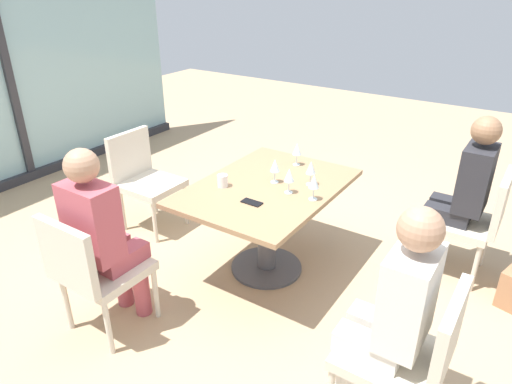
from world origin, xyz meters
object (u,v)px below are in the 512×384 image
object	(u,v)px
wine_glass_3	(289,176)
chair_near_window	(143,175)
person_front_right	(464,189)
person_far_left	(102,232)
chair_front_right	(474,217)
coffee_cup	(223,181)
wine_glass_1	(314,182)
cell_phone_on_table	(252,202)
wine_glass_4	(275,166)
chair_front_left	(409,352)
wine_glass_0	(311,168)
chair_far_left	(93,268)
wine_glass_2	(297,150)
person_front_left	(392,310)
dining_table_main	(267,206)

from	to	relation	value
wine_glass_3	chair_near_window	bearing A→B (deg)	89.23
person_front_right	person_far_left	size ratio (longest dim) A/B	1.00
chair_front_right	coffee_cup	xyz separation A→B (m)	(-0.99, 1.57, 0.28)
wine_glass_1	cell_phone_on_table	world-z (taller)	wine_glass_1
coffee_cup	wine_glass_4	bearing A→B (deg)	-45.95
chair_front_left	person_far_left	xyz separation A→B (m)	(-0.28, 1.83, 0.20)
wine_glass_0	chair_near_window	bearing A→B (deg)	96.73
wine_glass_3	cell_phone_on_table	xyz separation A→B (m)	(-0.28, 0.13, -0.13)
person_far_left	wine_glass_3	xyz separation A→B (m)	(1.06, -0.71, 0.16)
cell_phone_on_table	wine_glass_3	bearing A→B (deg)	-24.13
chair_front_left	person_front_right	distance (m)	1.61
chair_far_left	wine_glass_0	distance (m)	1.62
chair_front_left	wine_glass_4	size ratio (longest dim) A/B	4.70
person_far_left	wine_glass_2	world-z (taller)	person_far_left
chair_far_left	person_front_left	distance (m)	1.78
chair_far_left	cell_phone_on_table	world-z (taller)	chair_far_left
coffee_cup	cell_phone_on_table	bearing A→B (deg)	-107.49
wine_glass_2	wine_glass_4	size ratio (longest dim) A/B	1.00
person_front_left	wine_glass_0	bearing A→B (deg)	44.01
person_front_left	wine_glass_0	world-z (taller)	person_front_left
dining_table_main	wine_glass_4	xyz separation A→B (m)	(0.08, -0.02, 0.30)
chair_near_window	person_front_left	bearing A→B (deg)	-107.60
chair_near_window	wine_glass_4	world-z (taller)	wine_glass_4
chair_front_left	wine_glass_3	xyz separation A→B (m)	(0.78, 1.12, 0.37)
chair_near_window	coffee_cup	distance (m)	1.10
coffee_cup	person_far_left	bearing A→B (deg)	163.78
wine_glass_1	wine_glass_3	size ratio (longest dim) A/B	1.00
chair_front_right	wine_glass_3	bearing A→B (deg)	126.10
wine_glass_2	cell_phone_on_table	bearing A→B (deg)	-174.20
chair_near_window	wine_glass_2	xyz separation A→B (m)	(0.46, -1.30, 0.37)
dining_table_main	wine_glass_0	bearing A→B (deg)	-53.87
person_far_left	wine_glass_1	bearing A→B (deg)	-40.47
cell_phone_on_table	dining_table_main	bearing A→B (deg)	12.63
person_far_left	wine_glass_0	bearing A→B (deg)	-31.48
wine_glass_0	wine_glass_3	distance (m)	0.21
chair_far_left	person_far_left	world-z (taller)	person_far_left
wine_glass_0	person_front_right	bearing A→B (deg)	-57.15
cell_phone_on_table	person_far_left	bearing A→B (deg)	144.16
person_front_left	wine_glass_1	distance (m)	1.14
chair_near_window	wine_glass_4	size ratio (longest dim) A/B	4.70
dining_table_main	wine_glass_2	xyz separation A→B (m)	(0.46, 0.02, 0.30)
dining_table_main	person_far_left	bearing A→B (deg)	154.25
wine_glass_1	person_front_left	bearing A→B (deg)	-133.48
chair_front_right	person_front_left	xyz separation A→B (m)	(-1.59, 0.11, 0.20)
wine_glass_2	wine_glass_3	bearing A→B (deg)	-157.03
chair_front_right	cell_phone_on_table	distance (m)	1.68
chair_front_left	wine_glass_0	xyz separation A→B (m)	(0.98, 1.06, 0.37)
dining_table_main	wine_glass_3	world-z (taller)	wine_glass_3
wine_glass_4	chair_near_window	bearing A→B (deg)	93.26
chair_front_right	wine_glass_3	world-z (taller)	wine_glass_3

